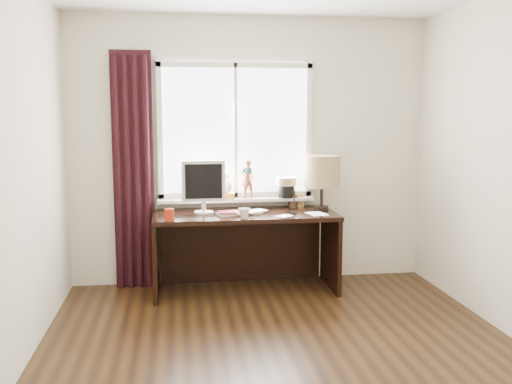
{
  "coord_description": "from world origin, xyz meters",
  "views": [
    {
      "loc": [
        -0.72,
        -3.56,
        1.7
      ],
      "look_at": [
        -0.05,
        1.25,
        1.0
      ],
      "focal_mm": 40.0,
      "sensor_mm": 36.0,
      "label": 1
    }
  ],
  "objects": [
    {
      "name": "floor",
      "position": [
        0.0,
        0.0,
        0.0
      ],
      "size": [
        3.5,
        4.0,
        0.0
      ],
      "primitive_type": "cube",
      "color": "#37220E",
      "rests_on": "ground"
    },
    {
      "name": "brush_holder",
      "position": [
        0.41,
        1.86,
        0.81
      ],
      "size": [
        0.09,
        0.09,
        0.25
      ],
      "color": "black",
      "rests_on": "desk"
    },
    {
      "name": "monitor",
      "position": [
        -0.48,
        1.67,
        1.03
      ],
      "size": [
        0.4,
        0.18,
        0.49
      ],
      "color": "beige",
      "rests_on": "desk"
    },
    {
      "name": "wall_back",
      "position": [
        0.0,
        2.0,
        1.3
      ],
      "size": [
        3.5,
        0.0,
        2.6
      ],
      "primitive_type": "cube",
      "rotation": [
        1.57,
        0.0,
        0.0
      ],
      "color": "beige",
      "rests_on": "ground"
    },
    {
      "name": "desk_cables",
      "position": [
        0.16,
        1.62,
        0.75
      ],
      "size": [
        0.49,
        0.32,
        0.01
      ],
      "color": "black",
      "rests_on": "desk"
    },
    {
      "name": "window",
      "position": [
        -0.14,
        1.95,
        1.31
      ],
      "size": [
        1.52,
        0.22,
        1.4
      ],
      "color": "white",
      "rests_on": "ground"
    },
    {
      "name": "loose_papers",
      "position": [
        0.45,
        1.46,
        0.75
      ],
      "size": [
        0.5,
        0.28,
        0.0
      ],
      "color": "white",
      "rests_on": "desk"
    },
    {
      "name": "mug",
      "position": [
        -0.14,
        1.35,
        0.8
      ],
      "size": [
        0.13,
        0.12,
        0.1
      ],
      "primitive_type": "imported",
      "rotation": [
        0.0,
        0.0,
        0.38
      ],
      "color": "white",
      "rests_on": "desk"
    },
    {
      "name": "wall_left",
      "position": [
        -1.75,
        0.0,
        1.3
      ],
      "size": [
        0.0,
        4.0,
        2.6
      ],
      "primitive_type": "cube",
      "rotation": [
        1.57,
        0.0,
        1.57
      ],
      "color": "beige",
      "rests_on": "ground"
    },
    {
      "name": "red_cup",
      "position": [
        -0.79,
        1.33,
        0.8
      ],
      "size": [
        0.08,
        0.08,
        0.11
      ],
      "primitive_type": "cylinder",
      "color": "#A51E0A",
      "rests_on": "desk"
    },
    {
      "name": "icon_frame",
      "position": [
        0.47,
        1.89,
        0.81
      ],
      "size": [
        0.1,
        0.04,
        0.13
      ],
      "color": "gold",
      "rests_on": "desk"
    },
    {
      "name": "table_lamp",
      "position": [
        0.66,
        1.73,
        1.11
      ],
      "size": [
        0.35,
        0.35,
        0.52
      ],
      "color": "black",
      "rests_on": "desk"
    },
    {
      "name": "wall_front",
      "position": [
        0.0,
        -2.0,
        1.3
      ],
      "size": [
        3.5,
        0.0,
        2.6
      ],
      "primitive_type": "cube",
      "rotation": [
        1.57,
        0.0,
        0.0
      ],
      "color": "beige",
      "rests_on": "ground"
    },
    {
      "name": "desk",
      "position": [
        -0.1,
        1.73,
        0.51
      ],
      "size": [
        1.7,
        0.7,
        0.75
      ],
      "color": "black",
      "rests_on": "floor"
    },
    {
      "name": "laptop",
      "position": [
        -0.07,
        1.58,
        0.76
      ],
      "size": [
        0.4,
        0.35,
        0.03
      ],
      "primitive_type": "imported",
      "rotation": [
        0.0,
        0.0,
        0.48
      ],
      "color": "silver",
      "rests_on": "desk"
    },
    {
      "name": "notebook_stack",
      "position": [
        -0.25,
        1.55,
        0.77
      ],
      "size": [
        0.26,
        0.22,
        0.03
      ],
      "color": "beige",
      "rests_on": "desk"
    },
    {
      "name": "curtain",
      "position": [
        -1.13,
        1.91,
        1.12
      ],
      "size": [
        0.38,
        0.09,
        2.25
      ],
      "color": "black",
      "rests_on": "floor"
    }
  ]
}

